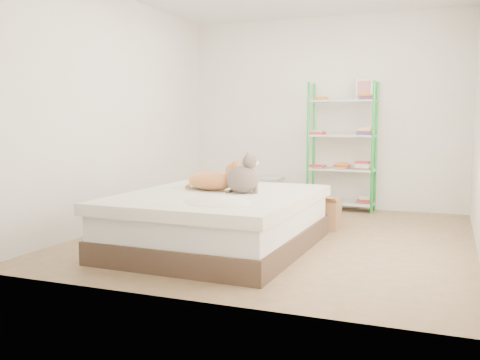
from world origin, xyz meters
The scene contains 7 objects.
room centered at (0.00, 0.00, 1.30)m, with size 3.81×4.21×2.61m.
bed centered at (-0.37, -0.68, 0.26)m, with size 1.70×2.10×0.52m.
orange_cat centered at (-0.52, -0.51, 0.64)m, with size 0.57×0.31×0.23m, color #EB8B53, non-canonical shape.
grey_cat centered at (-0.16, -0.60, 0.71)m, with size 0.27×0.32×0.37m, color #73655C, non-canonical shape.
shelf_unit centered at (0.31, 1.88, 0.82)m, with size 0.88×0.36×1.74m.
cardboard_box centered at (0.28, 0.60, 0.17)m, with size 0.48×0.46×0.38m.
white_bin centered at (-0.71, 1.85, 0.21)m, with size 0.37×0.33×0.41m.
Camera 1 is at (1.60, -5.20, 1.20)m, focal length 40.00 mm.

